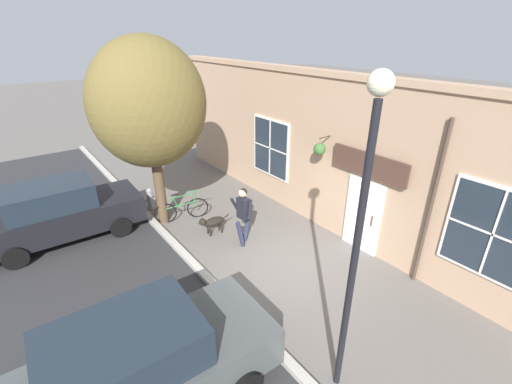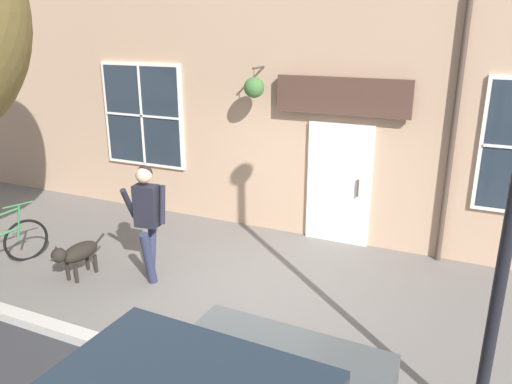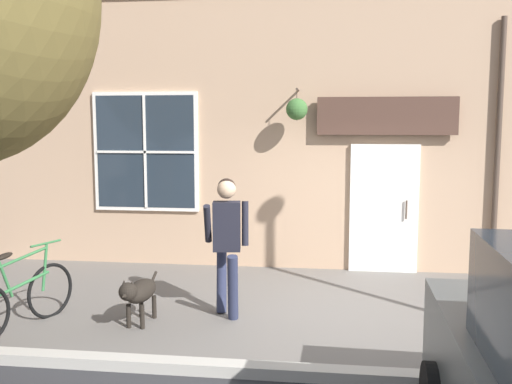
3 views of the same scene
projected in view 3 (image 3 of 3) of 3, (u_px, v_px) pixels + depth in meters
name	position (u px, v px, depth m)	size (l,w,h in m)	color
ground_plane	(343.00, 312.00, 7.38)	(90.00, 90.00, 0.00)	#66605B
storefront_facade	(343.00, 129.00, 9.40)	(0.95, 18.00, 4.67)	tan
pedestrian_walking	(227.00, 233.00, 7.12)	(0.69, 0.55, 1.76)	#282D47
dog_on_leash	(139.00, 292.00, 6.88)	(1.05, 0.33, 0.64)	black
leaning_bicycle	(19.00, 299.00, 6.72)	(1.67, 0.57, 0.99)	black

